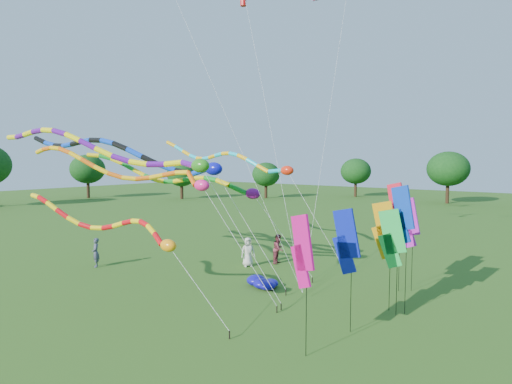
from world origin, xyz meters
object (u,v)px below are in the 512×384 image
Objects in this scene: tube_kite_red at (118,227)px; person_a at (248,252)px; blue_nylon_heap at (264,285)px; tube_kite_orange at (134,171)px; person_b at (96,253)px; person_c at (279,249)px.

tube_kite_red is 6.16× the size of person_a.
tube_kite_red is 7.14× the size of blue_nylon_heap.
tube_kite_orange is 7.68m from person_b.
tube_kite_red is at bearing 5.54° from person_b.
person_a is (1.49, 6.98, -4.99)m from tube_kite_orange.
person_b is at bearing 148.81° from tube_kite_red.
tube_kite_red reaches higher than blue_nylon_heap.
person_c is at bearing 61.56° from tube_kite_orange.
tube_kite_red is 3.54m from tube_kite_orange.
person_b is at bearing 154.30° from tube_kite_orange.
person_a reaches higher than blue_nylon_heap.
person_a is at bearing 137.94° from blue_nylon_heap.
tube_kite_red is at bearing -119.41° from blue_nylon_heap.
tube_kite_orange is 10.31m from person_c.
person_c is (1.07, 1.70, 0.04)m from person_a.
person_c is at bearing 79.58° from tube_kite_red.
blue_nylon_heap is (4.99, 3.82, -5.64)m from tube_kite_orange.
tube_kite_orange reaches higher than person_c.
tube_kite_red is 0.80× the size of tube_kite_orange.
tube_kite_orange reaches higher than blue_nylon_heap.
tube_kite_red is 5.91× the size of person_c.
blue_nylon_heap is at bearing -93.88° from person_a.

